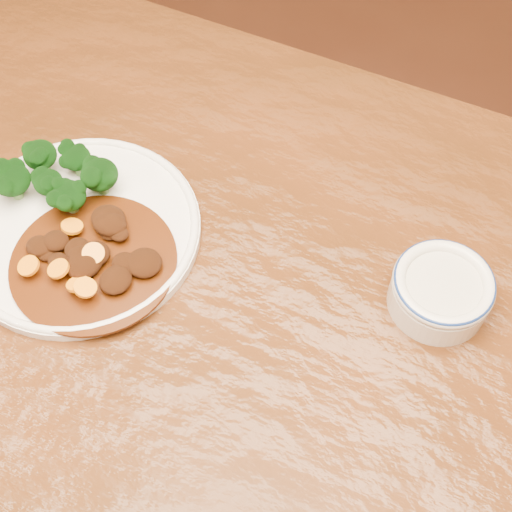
% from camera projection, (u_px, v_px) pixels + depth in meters
% --- Properties ---
extents(dining_table, '(1.54, 0.97, 0.75)m').
position_uv_depth(dining_table, '(238.00, 378.00, 0.81)').
color(dining_table, '#54270E').
rests_on(dining_table, ground).
extents(dinner_plate, '(0.28, 0.28, 0.02)m').
position_uv_depth(dinner_plate, '(80.00, 230.00, 0.81)').
color(dinner_plate, white).
rests_on(dinner_plate, dining_table).
extents(broccoli_florets, '(0.13, 0.10, 0.05)m').
position_uv_depth(broccoli_florets, '(57.00, 175.00, 0.82)').
color(broccoli_florets, '#6EA153').
rests_on(broccoli_florets, dinner_plate).
extents(mince_stew, '(0.18, 0.18, 0.03)m').
position_uv_depth(mince_stew, '(94.00, 254.00, 0.78)').
color(mince_stew, '#441B07').
rests_on(mince_stew, dinner_plate).
extents(dip_bowl, '(0.11, 0.11, 0.05)m').
position_uv_depth(dip_bowl, '(441.00, 290.00, 0.75)').
color(dip_bowl, silver).
rests_on(dip_bowl, dining_table).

